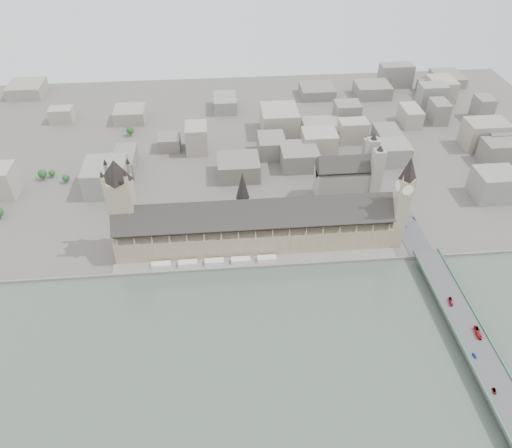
{
  "coord_description": "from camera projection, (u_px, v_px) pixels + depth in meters",
  "views": [
    {
      "loc": [
        -31.07,
        -357.0,
        324.46
      ],
      "look_at": [
        2.41,
        24.07,
        22.19
      ],
      "focal_mm": 35.0,
      "sensor_mm": 36.0,
      "label": 1
    }
  ],
  "objects": [
    {
      "name": "river_thames",
      "position": [
        276.0,
        413.0,
        353.35
      ],
      "size": [
        600.0,
        600.0,
        0.0
      ],
      "primitive_type": "plane",
      "color": "#475448",
      "rests_on": "ground"
    },
    {
      "name": "central_tower",
      "position": [
        243.0,
        194.0,
        466.05
      ],
      "size": [
        13.0,
        13.0,
        48.0
      ],
      "color": "#9B906B",
      "rests_on": "ground"
    },
    {
      "name": "car_blue",
      "position": [
        475.0,
        356.0,
        378.7
      ],
      "size": [
        2.8,
        5.12,
        1.65
      ],
      "primitive_type": "imported",
      "rotation": [
        0.0,
        0.0,
        0.18
      ],
      "color": "#1833A1",
      "rests_on": "westminster_bridge"
    },
    {
      "name": "red_bus_south",
      "position": [
        478.0,
        332.0,
        395.3
      ],
      "size": [
        4.19,
        12.34,
        3.37
      ],
      "primitive_type": "imported",
      "rotation": [
        0.0,
        0.0,
        -0.11
      ],
      "color": "red",
      "rests_on": "westminster_bridge"
    },
    {
      "name": "city_skyline_inland",
      "position": [
        240.0,
        123.0,
        662.04
      ],
      "size": [
        720.0,
        360.0,
        38.0
      ],
      "primitive_type": null,
      "color": "gray",
      "rests_on": "ground"
    },
    {
      "name": "elizabeth_tower",
      "position": [
        403.0,
        196.0,
        462.04
      ],
      "size": [
        17.0,
        17.0,
        107.5
      ],
      "color": "#998C67",
      "rests_on": "ground"
    },
    {
      "name": "bridge_parapets",
      "position": [
        480.0,
        349.0,
        383.56
      ],
      "size": [
        25.0,
        235.0,
        1.15
      ],
      "primitive_type": null,
      "color": "#396951",
      "rests_on": "westminster_bridge"
    },
    {
      "name": "park_trees",
      "position": [
        241.0,
        215.0,
        523.88
      ],
      "size": [
        110.0,
        30.0,
        15.0
      ],
      "primitive_type": null,
      "color": "#1C4F1C",
      "rests_on": "ground"
    },
    {
      "name": "westminster_bridge",
      "position": [
        455.0,
        311.0,
        421.88
      ],
      "size": [
        25.0,
        325.0,
        10.25
      ],
      "primitive_type": "cube",
      "color": "#474749",
      "rests_on": "ground"
    },
    {
      "name": "car_silver",
      "position": [
        480.0,
        337.0,
        392.38
      ],
      "size": [
        2.05,
        4.84,
        1.55
      ],
      "primitive_type": "imported",
      "rotation": [
        0.0,
        0.0,
        -0.09
      ],
      "color": "gray",
      "rests_on": "westminster_bridge"
    },
    {
      "name": "car_grey",
      "position": [
        494.0,
        391.0,
        354.99
      ],
      "size": [
        3.84,
        5.8,
        1.48
      ],
      "primitive_type": "imported",
      "rotation": [
        0.0,
        0.0,
        -0.28
      ],
      "color": "gray",
      "rests_on": "westminster_bridge"
    },
    {
      "name": "westminster_abbey",
      "position": [
        348.0,
        177.0,
        548.64
      ],
      "size": [
        68.0,
        36.0,
        64.0
      ],
      "color": "gray",
      "rests_on": "ground"
    },
    {
      "name": "palace_of_westminster",
      "position": [
        254.0,
        226.0,
        483.64
      ],
      "size": [
        265.0,
        40.73,
        55.44
      ],
      "color": "#998C67",
      "rests_on": "ground"
    },
    {
      "name": "terrace_tents",
      "position": [
        214.0,
        262.0,
        471.62
      ],
      "size": [
        118.0,
        7.0,
        4.0
      ],
      "color": "white",
      "rests_on": "river_terrace"
    },
    {
      "name": "ground",
      "position": [
        256.0,
        257.0,
        482.32
      ],
      "size": [
        900.0,
        900.0,
        0.0
      ],
      "primitive_type": "plane",
      "color": "#595651",
      "rests_on": "ground"
    },
    {
      "name": "embankment_wall",
      "position": [
        257.0,
        267.0,
        469.67
      ],
      "size": [
        600.0,
        1.5,
        3.0
      ],
      "primitive_type": "cube",
      "color": "gray",
      "rests_on": "ground"
    },
    {
      "name": "victoria_tower",
      "position": [
        122.0,
        202.0,
        460.04
      ],
      "size": [
        30.0,
        30.0,
        100.0
      ],
      "color": "#998C67",
      "rests_on": "ground"
    },
    {
      "name": "car_approach",
      "position": [
        414.0,
        219.0,
        512.57
      ],
      "size": [
        2.77,
        5.41,
        1.5
      ],
      "primitive_type": "imported",
      "rotation": [
        0.0,
        0.0,
        0.13
      ],
      "color": "gray",
      "rests_on": "westminster_bridge"
    },
    {
      "name": "river_terrace",
      "position": [
        256.0,
        262.0,
        475.84
      ],
      "size": [
        270.0,
        15.0,
        2.0
      ],
      "primitive_type": "cube",
      "color": "gray",
      "rests_on": "ground"
    },
    {
      "name": "red_bus_north",
      "position": [
        451.0,
        302.0,
        421.62
      ],
      "size": [
        4.29,
        9.63,
        2.61
      ],
      "primitive_type": "imported",
      "rotation": [
        0.0,
        0.0,
        -0.23
      ],
      "color": "#AB132C",
      "rests_on": "westminster_bridge"
    }
  ]
}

